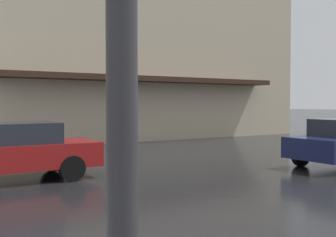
{
  "coord_description": "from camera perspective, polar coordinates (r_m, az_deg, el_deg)",
  "views": [
    {
      "loc": [
        -4.86,
        -4.95,
        1.88
      ],
      "look_at": [
        6.96,
        -12.44,
        1.35
      ],
      "focal_mm": 43.99,
      "sensor_mm": 36.0,
      "label": 1
    }
  ],
  "objects": [
    {
      "name": "car_red",
      "position": [
        10.62,
        -21.26,
        -4.07
      ],
      "size": [
        1.85,
        4.1,
        1.41
      ],
      "color": "maroon",
      "rests_on": "ground_plane"
    }
  ]
}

